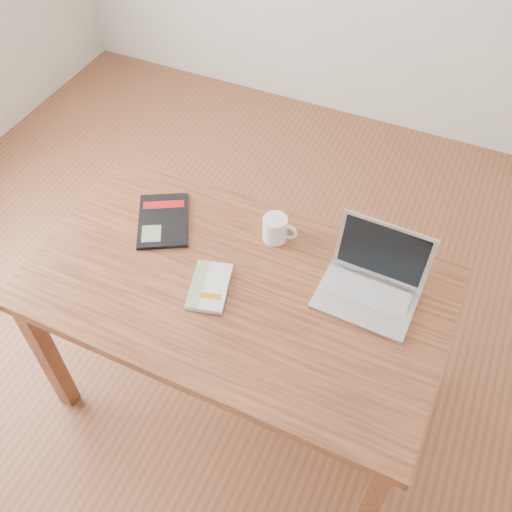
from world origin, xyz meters
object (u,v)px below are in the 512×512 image
at_px(desk, 235,300).
at_px(white_guidebook, 209,286).
at_px(black_guidebook, 163,220).
at_px(coffee_mug, 276,228).
at_px(laptop, 372,282).

bearing_deg(desk, white_guidebook, -142.58).
xyz_separation_m(desk, black_guidebook, (-0.36, 0.15, 0.10)).
bearing_deg(coffee_mug, white_guidebook, -114.52).
height_order(desk, black_guidebook, black_guidebook).
bearing_deg(white_guidebook, desk, 21.30).
bearing_deg(desk, laptop, 21.28).
xyz_separation_m(white_guidebook, coffee_mug, (0.11, 0.29, 0.04)).
bearing_deg(laptop, coffee_mug, 168.67).
distance_m(black_guidebook, laptop, 0.77).
bearing_deg(coffee_mug, desk, -103.91).
relative_size(white_guidebook, coffee_mug, 1.80).
relative_size(desk, laptop, 4.40).
xyz_separation_m(laptop, coffee_mug, (-0.37, 0.09, 0.00)).
height_order(white_guidebook, black_guidebook, white_guidebook).
xyz_separation_m(desk, coffee_mug, (0.04, 0.24, 0.14)).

